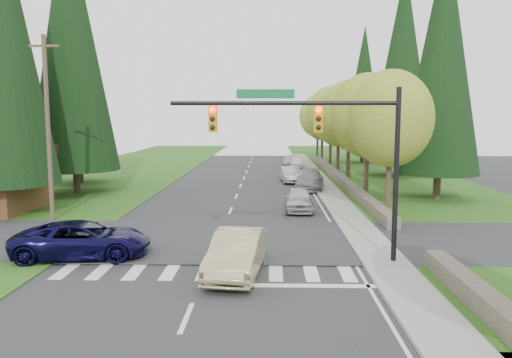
{
  "coord_description": "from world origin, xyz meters",
  "views": [
    {
      "loc": [
        2.33,
        -14.53,
        5.66
      ],
      "look_at": [
        1.74,
        8.63,
        2.8
      ],
      "focal_mm": 35.0,
      "sensor_mm": 36.0,
      "label": 1
    }
  ],
  "objects_px": {
    "parked_car_a": "(299,199)",
    "parked_car_e": "(291,161)",
    "suv_navy": "(83,240)",
    "parked_car_b": "(310,180)",
    "parked_car_d": "(298,162)",
    "parked_car_c": "(290,175)",
    "sedan_champagne": "(237,253)"
  },
  "relations": [
    {
      "from": "parked_car_a",
      "to": "parked_car_e",
      "type": "bearing_deg",
      "value": 90.36
    },
    {
      "from": "parked_car_a",
      "to": "suv_navy",
      "type": "bearing_deg",
      "value": -129.94
    },
    {
      "from": "parked_car_b",
      "to": "parked_car_d",
      "type": "height_order",
      "value": "parked_car_b"
    },
    {
      "from": "parked_car_b",
      "to": "parked_car_a",
      "type": "bearing_deg",
      "value": -91.28
    },
    {
      "from": "suv_navy",
      "to": "parked_car_c",
      "type": "xyz_separation_m",
      "value": [
        9.4,
        24.0,
        -0.06
      ]
    },
    {
      "from": "parked_car_b",
      "to": "sedan_champagne",
      "type": "bearing_deg",
      "value": -94.02
    },
    {
      "from": "suv_navy",
      "to": "parked_car_a",
      "type": "bearing_deg",
      "value": -49.68
    },
    {
      "from": "suv_navy",
      "to": "sedan_champagne",
      "type": "bearing_deg",
      "value": -115.3
    },
    {
      "from": "sedan_champagne",
      "to": "parked_car_d",
      "type": "height_order",
      "value": "sedan_champagne"
    },
    {
      "from": "parked_car_d",
      "to": "sedan_champagne",
      "type": "bearing_deg",
      "value": -94.06
    },
    {
      "from": "suv_navy",
      "to": "parked_car_b",
      "type": "distance_m",
      "value": 22.38
    },
    {
      "from": "sedan_champagne",
      "to": "suv_navy",
      "type": "relative_size",
      "value": 0.89
    },
    {
      "from": "suv_navy",
      "to": "parked_car_b",
      "type": "relative_size",
      "value": 1.05
    },
    {
      "from": "sedan_champagne",
      "to": "parked_car_c",
      "type": "distance_m",
      "value": 26.17
    },
    {
      "from": "sedan_champagne",
      "to": "parked_car_d",
      "type": "xyz_separation_m",
      "value": [
        4.4,
        38.69,
        -0.15
      ]
    },
    {
      "from": "parked_car_c",
      "to": "parked_car_d",
      "type": "bearing_deg",
      "value": 78.35
    },
    {
      "from": "parked_car_d",
      "to": "parked_car_e",
      "type": "height_order",
      "value": "parked_car_d"
    },
    {
      "from": "sedan_champagne",
      "to": "parked_car_a",
      "type": "distance_m",
      "value": 12.89
    },
    {
      "from": "suv_navy",
      "to": "parked_car_d",
      "type": "xyz_separation_m",
      "value": [
        10.8,
        36.69,
        -0.11
      ]
    },
    {
      "from": "sedan_champagne",
      "to": "suv_navy",
      "type": "height_order",
      "value": "sedan_champagne"
    },
    {
      "from": "parked_car_b",
      "to": "parked_car_e",
      "type": "height_order",
      "value": "parked_car_b"
    },
    {
      "from": "parked_car_b",
      "to": "parked_car_e",
      "type": "xyz_separation_m",
      "value": [
        -0.7,
        18.78,
        -0.11
      ]
    },
    {
      "from": "parked_car_b",
      "to": "parked_car_e",
      "type": "relative_size",
      "value": 1.18
    },
    {
      "from": "suv_navy",
      "to": "parked_car_c",
      "type": "height_order",
      "value": "suv_navy"
    },
    {
      "from": "parked_car_a",
      "to": "parked_car_b",
      "type": "height_order",
      "value": "parked_car_b"
    },
    {
      "from": "sedan_champagne",
      "to": "parked_car_d",
      "type": "distance_m",
      "value": 38.94
    },
    {
      "from": "parked_car_d",
      "to": "suv_navy",
      "type": "bearing_deg",
      "value": -103.97
    },
    {
      "from": "parked_car_d",
      "to": "parked_car_b",
      "type": "bearing_deg",
      "value": -87.57
    },
    {
      "from": "sedan_champagne",
      "to": "parked_car_e",
      "type": "bearing_deg",
      "value": 91.32
    },
    {
      "from": "parked_car_c",
      "to": "parked_car_b",
      "type": "bearing_deg",
      "value": -77.72
    },
    {
      "from": "parked_car_b",
      "to": "suv_navy",
      "type": "bearing_deg",
      "value": -111.36
    },
    {
      "from": "parked_car_a",
      "to": "parked_car_b",
      "type": "xyz_separation_m",
      "value": [
        1.4,
        9.06,
        0.04
      ]
    }
  ]
}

